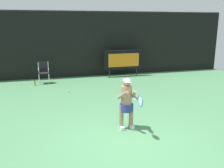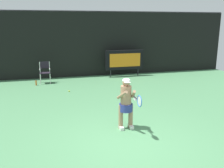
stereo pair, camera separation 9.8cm
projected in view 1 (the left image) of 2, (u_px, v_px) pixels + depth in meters
The scene contains 8 objects.
ground at pixel (131, 146), 6.22m from camera, with size 18.00×22.00×0.03m.
backdrop_screen at pixel (79, 45), 13.91m from camera, with size 18.00×0.12×3.66m.
scoreboard at pixel (123, 60), 14.12m from camera, with size 2.20×0.21×1.50m.
umpire_chair at pixel (44, 71), 12.56m from camera, with size 0.52×0.44×1.08m.
water_bottle at pixel (35, 83), 12.16m from camera, with size 0.07×0.07×0.27m.
tennis_player at pixel (127, 101), 7.09m from camera, with size 0.53×0.61×1.50m.
tennis_racket at pixel (140, 101), 6.45m from camera, with size 0.03×0.60×0.31m.
tennis_ball_loose at pixel (68, 91), 11.08m from camera, with size 0.07×0.07×0.07m.
Camera 1 is at (-1.98, -5.51, 3.01)m, focal length 39.79 mm.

